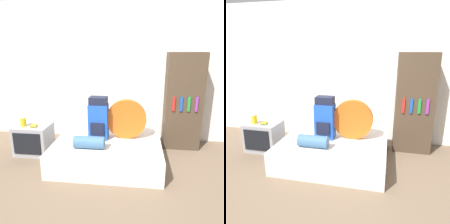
% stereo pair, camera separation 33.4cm
% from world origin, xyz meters
% --- Properties ---
extents(ground_plane, '(16.00, 16.00, 0.00)m').
position_xyz_m(ground_plane, '(0.00, 0.00, 0.00)').
color(ground_plane, brown).
extents(wall_back, '(8.00, 0.05, 2.60)m').
position_xyz_m(wall_back, '(0.00, 1.80, 1.30)').
color(wall_back, white).
rests_on(wall_back, ground_plane).
extents(bed, '(1.63, 1.45, 0.35)m').
position_xyz_m(bed, '(-0.04, 0.81, 0.18)').
color(bed, silver).
rests_on(bed, ground_plane).
extents(backpack, '(0.30, 0.25, 0.67)m').
position_xyz_m(backpack, '(-0.20, 0.84, 0.68)').
color(backpack, blue).
rests_on(backpack, bed).
extents(tent_bag, '(0.63, 0.11, 0.63)m').
position_xyz_m(tent_bag, '(0.23, 0.91, 0.66)').
color(tent_bag, '#E05B19').
rests_on(tent_bag, bed).
extents(sleeping_roll, '(0.44, 0.18, 0.18)m').
position_xyz_m(sleeping_roll, '(-0.27, 0.45, 0.44)').
color(sleeping_roll, '#3D668E').
rests_on(sleeping_roll, bed).
extents(television, '(0.57, 0.49, 0.49)m').
position_xyz_m(television, '(-1.35, 0.90, 0.25)').
color(television, '#939399').
rests_on(television, ground_plane).
extents(canister, '(0.09, 0.09, 0.16)m').
position_xyz_m(canister, '(-1.47, 0.85, 0.57)').
color(canister, gold).
rests_on(canister, television).
extents(banana_bunch, '(0.13, 0.17, 0.04)m').
position_xyz_m(banana_bunch, '(-1.29, 0.86, 0.51)').
color(banana_bunch, yellow).
rests_on(banana_bunch, television).
extents(bookshelf, '(0.62, 0.43, 1.69)m').
position_xyz_m(bookshelf, '(1.19, 1.50, 0.84)').
color(bookshelf, '#473828').
rests_on(bookshelf, ground_plane).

